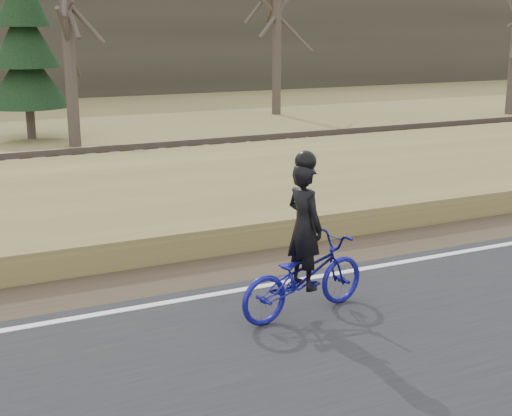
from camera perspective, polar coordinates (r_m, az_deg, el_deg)
name	(u,v)px	position (r m, az deg, el deg)	size (l,w,h in m)	color
shoulder	(478,229)	(13.27, 17.31, -1.64)	(120.00, 1.60, 0.04)	#473A2B
embankment	(380,185)	(15.47, 9.86, 1.81)	(120.00, 5.00, 0.44)	olive
ballast	(294,156)	(18.63, 3.10, 4.15)	(120.00, 3.00, 0.45)	slate
railroad	(295,145)	(18.57, 3.11, 5.07)	(120.00, 2.40, 0.29)	black
treeline_backdrop	(93,36)	(39.08, -12.94, 13.28)	(120.00, 4.00, 6.00)	#383328
cyclist	(304,264)	(8.77, 3.85, -4.51)	(1.93, 0.96, 2.05)	navy
bare_tree_near_left	(69,41)	(21.96, -14.76, 12.78)	(0.36, 0.36, 6.17)	#483E35
bare_tree_center	(277,12)	(29.26, 1.69, 15.37)	(0.36, 0.36, 8.05)	#483E35
conifer	(24,37)	(23.87, -18.07, 12.85)	(2.60, 2.60, 6.70)	#483E35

